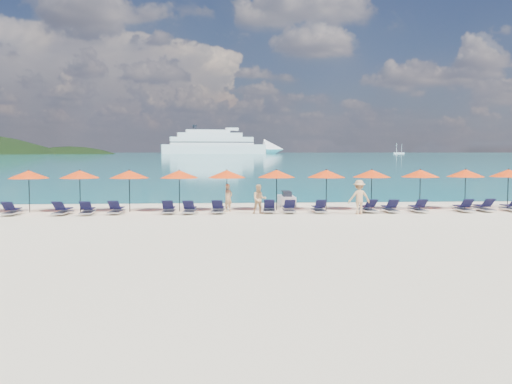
{
  "coord_description": "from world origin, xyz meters",
  "views": [
    {
      "loc": [
        -1.95,
        -25.46,
        3.27
      ],
      "look_at": [
        0.0,
        3.0,
        1.2
      ],
      "focal_mm": 40.0,
      "sensor_mm": 36.0,
      "label": 1
    }
  ],
  "objects": [
    {
      "name": "umbrella_8",
      "position": [
        6.54,
        5.32,
        2.02
      ],
      "size": [
        2.1,
        2.1,
        2.28
      ],
      "color": "black",
      "rests_on": "ground"
    },
    {
      "name": "lounger_8",
      "position": [
        -1.9,
        4.22,
        0.24
      ],
      "size": [
        0.74,
        1.74,
        0.66
      ],
      "rotation": [
        0.0,
        0.0,
        -0.07
      ],
      "color": "silver",
      "rests_on": "ground"
    },
    {
      "name": "ground",
      "position": [
        0.0,
        0.0,
        0.0
      ],
      "size": [
        1400.0,
        1400.0,
        0.0
      ],
      "primitive_type": "plane",
      "color": "beige"
    },
    {
      "name": "lounger_10",
      "position": [
        1.82,
        4.2,
        0.24
      ],
      "size": [
        0.67,
        1.72,
        0.66
      ],
      "rotation": [
        0.0,
        0.0,
        -0.03
      ],
      "color": "silver",
      "rests_on": "ground"
    },
    {
      "name": "umbrella_9",
      "position": [
        9.28,
        5.33,
        2.02
      ],
      "size": [
        2.1,
        2.1,
        2.28
      ],
      "color": "black",
      "rests_on": "ground"
    },
    {
      "name": "sailboat_near",
      "position": [
        177.33,
        534.67,
        1.12
      ],
      "size": [
        5.97,
        1.99,
        10.95
      ],
      "color": "white",
      "rests_on": "ground"
    },
    {
      "name": "umbrella_6",
      "position": [
        1.3,
        5.5,
        2.02
      ],
      "size": [
        2.1,
        2.1,
        2.28
      ],
      "color": "black",
      "rests_on": "ground"
    },
    {
      "name": "lounger_13",
      "position": [
        7.18,
        4.01,
        0.24
      ],
      "size": [
        0.64,
        1.71,
        0.66
      ],
      "rotation": [
        0.0,
        0.0,
        -0.01
      ],
      "color": "silver",
      "rests_on": "ground"
    },
    {
      "name": "lounger_12",
      "position": [
        6.05,
        4.16,
        0.24
      ],
      "size": [
        0.73,
        1.74,
        0.66
      ],
      "rotation": [
        0.0,
        0.0,
        0.07
      ],
      "color": "silver",
      "rests_on": "ground"
    },
    {
      "name": "lounger_11",
      "position": [
        3.4,
        4.09,
        0.24
      ],
      "size": [
        0.62,
        1.7,
        0.66
      ],
      "rotation": [
        0.0,
        0.0,
        0.0
      ],
      "color": "silver",
      "rests_on": "ground"
    },
    {
      "name": "lounger_15",
      "position": [
        11.19,
        4.03,
        0.24
      ],
      "size": [
        0.68,
        1.72,
        0.66
      ],
      "rotation": [
        0.0,
        0.0,
        -0.03
      ],
      "color": "silver",
      "rests_on": "ground"
    },
    {
      "name": "lounger_17",
      "position": [
        13.91,
        4.15,
        0.24
      ],
      "size": [
        0.67,
        1.72,
        0.66
      ],
      "rotation": [
        0.0,
        0.0,
        -0.03
      ],
      "color": "silver",
      "rests_on": "ground"
    },
    {
      "name": "headland_small",
      "position": [
        -150.0,
        560.0,
        -35.0
      ],
      "size": [
        162.0,
        126.0,
        85.5
      ],
      "color": "black",
      "rests_on": "ground"
    },
    {
      "name": "lounger_7",
      "position": [
        -3.37,
        4.09,
        0.24
      ],
      "size": [
        0.75,
        1.74,
        0.66
      ],
      "rotation": [
        0.0,
        0.0,
        -0.08
      ],
      "color": "silver",
      "rests_on": "ground"
    },
    {
      "name": "beachgoer_c",
      "position": [
        5.34,
        3.31,
        0.89
      ],
      "size": [
        1.18,
        0.61,
        1.77
      ],
      "primitive_type": "imported",
      "rotation": [
        0.0,
        0.0,
        3.21
      ],
      "color": "tan",
      "rests_on": "ground"
    },
    {
      "name": "umbrella_2",
      "position": [
        -9.27,
        5.46,
        2.02
      ],
      "size": [
        2.1,
        2.1,
        2.28
      ],
      "color": "black",
      "rests_on": "ground"
    },
    {
      "name": "umbrella_3",
      "position": [
        -6.62,
        5.28,
        2.02
      ],
      "size": [
        2.1,
        2.1,
        2.28
      ],
      "color": "black",
      "rests_on": "ground"
    },
    {
      "name": "lounger_14",
      "position": [
        8.7,
        4.02,
        0.24
      ],
      "size": [
        0.64,
        1.71,
        0.66
      ],
      "rotation": [
        0.0,
        0.0,
        -0.01
      ],
      "color": "silver",
      "rests_on": "ground"
    },
    {
      "name": "cruise_ship",
      "position": [
        5.69,
        567.07,
        9.25
      ],
      "size": [
        129.28,
        36.66,
        35.56
      ],
      "rotation": [
        0.0,
        0.0,
        0.13
      ],
      "color": "white",
      "rests_on": "ground"
    },
    {
      "name": "umbrella_5",
      "position": [
        -1.42,
        5.37,
        2.02
      ],
      "size": [
        2.1,
        2.1,
        2.28
      ],
      "color": "black",
      "rests_on": "ground"
    },
    {
      "name": "umbrella_10",
      "position": [
        11.92,
        5.48,
        2.02
      ],
      "size": [
        2.1,
        2.1,
        2.28
      ],
      "color": "black",
      "rests_on": "ground"
    },
    {
      "name": "lounger_16",
      "position": [
        12.37,
        4.15,
        0.24
      ],
      "size": [
        0.66,
        1.71,
        0.66
      ],
      "rotation": [
        0.0,
        0.0,
        0.02
      ],
      "color": "silver",
      "rests_on": "ground"
    },
    {
      "name": "lounger_9",
      "position": [
        0.79,
        4.32,
        0.24
      ],
      "size": [
        0.77,
        1.75,
        0.66
      ],
      "rotation": [
        0.0,
        0.0,
        -0.09
      ],
      "color": "silver",
      "rests_on": "ground"
    },
    {
      "name": "umbrella_7",
      "position": [
        4.01,
        5.28,
        2.02
      ],
      "size": [
        2.1,
        2.1,
        2.28
      ],
      "color": "black",
      "rests_on": "ground"
    },
    {
      "name": "beachgoer_b",
      "position": [
        0.22,
        3.81,
        0.77
      ],
      "size": [
        0.76,
        0.46,
        1.53
      ],
      "primitive_type": "imported",
      "rotation": [
        0.0,
        0.0,
        0.05
      ],
      "color": "tan",
      "rests_on": "ground"
    },
    {
      "name": "jetski",
      "position": [
        2.2,
        8.29,
        0.35
      ],
      "size": [
        0.91,
        2.37,
        0.84
      ],
      "rotation": [
        0.0,
        0.0,
        -0.01
      ],
      "color": "silver",
      "rests_on": "ground"
    },
    {
      "name": "sea",
      "position": [
        0.0,
        660.0,
        0.01
      ],
      "size": [
        1600.0,
        1300.0,
        0.01
      ],
      "primitive_type": "cube",
      "color": "#1FA9B2",
      "rests_on": "ground"
    },
    {
      "name": "lounger_5",
      "position": [
        -7.15,
        4.25,
        0.24
      ],
      "size": [
        0.69,
        1.72,
        0.66
      ],
      "rotation": [
        0.0,
        0.0,
        -0.04
      ],
      "color": "silver",
      "rests_on": "ground"
    },
    {
      "name": "beachgoer_a",
      "position": [
        -1.35,
        5.1,
        0.74
      ],
      "size": [
        0.64,
        0.63,
        1.48
      ],
      "primitive_type": "imported",
      "rotation": [
        0.0,
        0.0,
        0.76
      ],
      "color": "tan",
      "rests_on": "ground"
    },
    {
      "name": "umbrella_11",
      "position": [
        14.36,
        5.41,
        2.02
      ],
      "size": [
        2.1,
        2.1,
        2.28
      ],
      "color": "black",
      "rests_on": "ground"
    },
    {
      "name": "lounger_4",
      "position": [
        -8.57,
        3.99,
        0.24
      ],
      "size": [
        0.72,
        1.73,
        0.66
      ],
      "rotation": [
        0.0,
        0.0,
        0.06
      ],
      "color": "silver",
      "rests_on": "ground"
    },
    {
      "name": "lounger_3",
      "position": [
        -9.81,
        3.98,
        0.24
      ],
      "size": [
        0.78,
        1.75,
        0.66
      ],
      "rotation": [
        0.0,
        0.0,
        -0.1
      ],
      "color": "silver",
      "rests_on": "ground"
    },
    {
      "name": "umbrella_1",
      "position": [
        -11.88,
        5.34,
        2.02
      ],
      "size": [
        2.1,
        2.1,
        2.28
      ],
      "color": "black",
      "rests_on": "ground"
    },
    {
      "name": "sailboat_far",
      "position": [
        190.05,
        557.5,
        1.07
      ],
      "size": [
        5.7,
        1.9,
        10.45
      ],
      "color": "white",
      "rests_on": "ground"
    },
    {
      "name": "umbrella_4",
      "position": [
        -3.97,
        5.27,
        2.02
      ],
      "size": [
        2.1,
        2.1,
        2.28
      ],
      "color": "black",
      "rests_on": "ground"
    },
    {
      "name": "lounger_6",
      "position": [
        -4.46,
        4.22,
        0.24
      ],
      "size": [
        0.64,
        1.71,
        0.66
      ],
      "rotation": [
        0.0,
        0.0,
        -0.01
      ],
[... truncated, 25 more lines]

